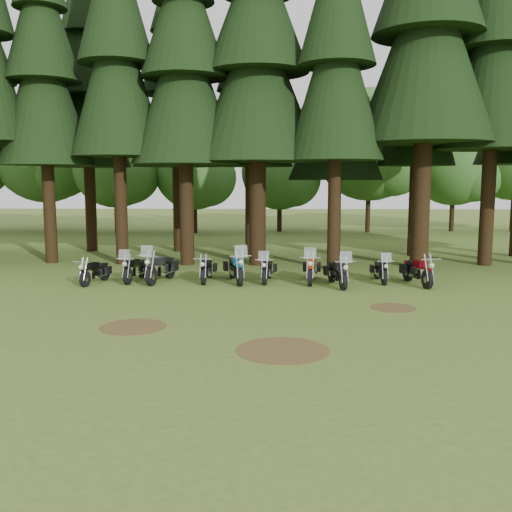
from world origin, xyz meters
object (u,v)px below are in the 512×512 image
object	(u,v)px
motorcycle_5	(267,270)
motorcycle_7	(337,273)
motorcycle_8	(381,271)
motorcycle_1	(135,270)
motorcycle_9	(417,272)
motorcycle_0	(95,273)
motorcycle_4	(236,269)
motorcycle_2	(161,269)
motorcycle_6	(311,270)
motorcycle_3	(207,270)

from	to	relation	value
motorcycle_5	motorcycle_7	world-z (taller)	motorcycle_7
motorcycle_8	motorcycle_1	bearing A→B (deg)	179.76
motorcycle_5	motorcycle_9	size ratio (longest dim) A/B	0.91
motorcycle_0	motorcycle_4	bearing A→B (deg)	18.23
motorcycle_2	motorcycle_6	size ratio (longest dim) A/B	1.04
motorcycle_5	motorcycle_7	distance (m)	2.76
motorcycle_1	motorcycle_6	distance (m)	6.84
motorcycle_1	motorcycle_2	xyz separation A→B (m)	(1.03, -0.13, 0.06)
motorcycle_5	motorcycle_6	world-z (taller)	motorcycle_6
motorcycle_1	motorcycle_9	bearing A→B (deg)	6.16
motorcycle_6	motorcycle_8	xyz separation A→B (m)	(2.69, 0.16, -0.07)
motorcycle_4	motorcycle_9	bearing A→B (deg)	-16.14
motorcycle_3	motorcycle_9	bearing A→B (deg)	-1.65
motorcycle_2	motorcycle_5	bearing A→B (deg)	16.08
motorcycle_3	motorcycle_4	world-z (taller)	motorcycle_4
motorcycle_2	motorcycle_6	bearing A→B (deg)	14.46
motorcycle_6	motorcycle_7	world-z (taller)	motorcycle_6
motorcycle_1	motorcycle_2	size ratio (longest dim) A/B	0.89
motorcycle_4	motorcycle_7	bearing A→B (deg)	-24.04
motorcycle_4	motorcycle_6	xyz separation A→B (m)	(2.90, 0.03, -0.03)
motorcycle_5	motorcycle_6	bearing A→B (deg)	3.50
motorcycle_0	motorcycle_5	world-z (taller)	motorcycle_5
motorcycle_1	motorcycle_7	size ratio (longest dim) A/B	0.95
motorcycle_8	motorcycle_9	world-z (taller)	motorcycle_8
motorcycle_0	motorcycle_9	world-z (taller)	motorcycle_9
motorcycle_0	motorcycle_8	distance (m)	10.96
motorcycle_3	motorcycle_6	bearing A→B (deg)	0.32
motorcycle_6	motorcycle_5	bearing A→B (deg)	-177.04
motorcycle_2	motorcycle_7	world-z (taller)	motorcycle_2
motorcycle_8	motorcycle_2	bearing A→B (deg)	-179.32
motorcycle_4	motorcycle_7	xyz separation A→B (m)	(3.83, -0.74, -0.04)
motorcycle_1	motorcycle_2	distance (m)	1.04
motorcycle_1	motorcycle_4	bearing A→B (deg)	7.15
motorcycle_0	motorcycle_8	bearing A→B (deg)	16.85
motorcycle_0	motorcycle_7	xyz separation A→B (m)	(9.17, -0.30, 0.06)
motorcycle_0	motorcycle_9	distance (m)	12.21
motorcycle_3	motorcycle_8	xyz separation A→B (m)	(6.75, 0.04, -0.02)
motorcycle_5	motorcycle_2	bearing A→B (deg)	-170.93
motorcycle_7	motorcycle_9	xyz separation A→B (m)	(3.04, 0.38, 0.00)
motorcycle_4	motorcycle_8	world-z (taller)	motorcycle_4
motorcycle_0	motorcycle_8	world-z (taller)	motorcycle_8
motorcycle_8	motorcycle_9	bearing A→B (deg)	-24.52
motorcycle_1	motorcycle_3	bearing A→B (deg)	9.76
motorcycle_6	motorcycle_9	distance (m)	3.98
motorcycle_4	motorcycle_7	distance (m)	3.90
motorcycle_6	motorcycle_8	world-z (taller)	motorcycle_6
motorcycle_0	motorcycle_2	size ratio (longest dim) A/B	0.80
motorcycle_2	motorcycle_0	bearing A→B (deg)	-156.55
motorcycle_0	motorcycle_1	bearing A→B (deg)	34.50
motorcycle_1	motorcycle_5	world-z (taller)	motorcycle_1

